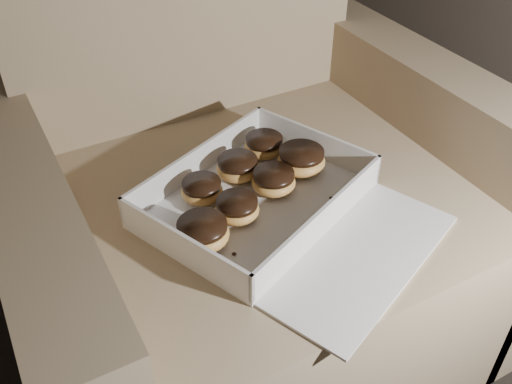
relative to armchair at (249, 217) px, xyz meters
name	(u,v)px	position (x,y,z in m)	size (l,w,h in m)	color
armchair	(249,217)	(0.00, 0.00, 0.00)	(0.88, 0.74, 0.92)	#968360
bakery_box	(275,207)	(-0.02, -0.14, 0.13)	(0.48, 0.52, 0.06)	silver
donut_a	(238,167)	(-0.03, -0.03, 0.15)	(0.07, 0.07, 0.04)	gold
donut_b	(301,160)	(0.07, -0.06, 0.15)	(0.09, 0.09, 0.04)	gold
donut_c	(203,233)	(-0.16, -0.15, 0.15)	(0.08, 0.08, 0.04)	gold
donut_d	(274,181)	(0.00, -0.09, 0.15)	(0.08, 0.08, 0.04)	gold
donut_e	(202,190)	(-0.12, -0.05, 0.15)	(0.07, 0.07, 0.04)	gold
donut_f	(264,145)	(0.04, 0.01, 0.15)	(0.07, 0.07, 0.04)	gold
donut_g	(237,208)	(-0.09, -0.12, 0.15)	(0.07, 0.07, 0.04)	gold
crumb_a	(363,181)	(0.15, -0.15, 0.13)	(0.01, 0.01, 0.00)	black
crumb_b	(234,254)	(-0.13, -0.20, 0.13)	(0.01, 0.01, 0.00)	black
crumb_c	(331,198)	(0.07, -0.16, 0.13)	(0.01, 0.01, 0.00)	black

